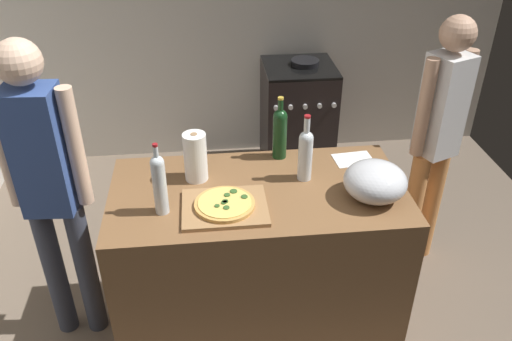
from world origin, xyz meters
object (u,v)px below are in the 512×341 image
(wine_bottle_clear, at_px, (280,131))
(person_in_red, at_px, (437,134))
(pizza, at_px, (225,204))
(mixing_bowl, at_px, (375,182))
(wine_bottle_amber, at_px, (159,182))
(paper_towel_roll, at_px, (195,157))
(person_in_stripes, at_px, (48,182))
(stove, at_px, (297,118))
(wine_bottle_dark, at_px, (305,152))

(wine_bottle_clear, height_order, person_in_red, person_in_red)
(pizza, bearing_deg, wine_bottle_clear, 54.62)
(mixing_bowl, bearing_deg, wine_bottle_amber, -179.62)
(pizza, xyz_separation_m, paper_towel_roll, (-0.13, 0.28, 0.10))
(mixing_bowl, relative_size, person_in_stripes, 0.18)
(pizza, xyz_separation_m, wine_bottle_amber, (-0.29, 0.01, 0.13))
(paper_towel_roll, distance_m, person_in_stripes, 0.72)
(pizza, relative_size, mixing_bowl, 0.94)
(stove, height_order, person_in_stripes, person_in_stripes)
(mixing_bowl, distance_m, stove, 1.92)
(wine_bottle_clear, distance_m, stove, 1.58)
(mixing_bowl, height_order, wine_bottle_dark, wine_bottle_dark)
(wine_bottle_dark, xyz_separation_m, person_in_red, (0.87, 0.38, -0.15))
(person_in_red, bearing_deg, stove, 115.55)
(pizza, height_order, mixing_bowl, mixing_bowl)
(stove, bearing_deg, person_in_red, -64.45)
(wine_bottle_amber, bearing_deg, person_in_red, 20.60)
(wine_bottle_dark, bearing_deg, mixing_bowl, -34.43)
(pizza, bearing_deg, stove, 69.53)
(mixing_bowl, bearing_deg, pizza, -178.51)
(wine_bottle_amber, bearing_deg, wine_bottle_clear, 35.88)
(mixing_bowl, relative_size, person_in_red, 0.19)
(wine_bottle_amber, bearing_deg, pizza, -2.40)
(pizza, bearing_deg, person_in_red, 25.18)
(wine_bottle_clear, xyz_separation_m, stove, (0.37, 1.40, -0.63))
(wine_bottle_dark, xyz_separation_m, stove, (0.27, 1.63, -0.62))
(paper_towel_roll, xyz_separation_m, wine_bottle_dark, (0.55, -0.06, 0.03))
(wine_bottle_dark, bearing_deg, stove, 80.51)
(paper_towel_roll, distance_m, wine_bottle_amber, 0.32)
(mixing_bowl, distance_m, wine_bottle_amber, 1.02)
(pizza, relative_size, wine_bottle_clear, 0.81)
(wine_bottle_dark, distance_m, person_in_red, 0.96)
(pizza, relative_size, wine_bottle_dark, 0.80)
(person_in_red, bearing_deg, paper_towel_roll, -167.14)
(person_in_stripes, bearing_deg, pizza, -14.50)
(paper_towel_roll, relative_size, person_in_red, 0.16)
(pizza, height_order, wine_bottle_clear, wine_bottle_clear)
(wine_bottle_amber, bearing_deg, mixing_bowl, 0.38)
(paper_towel_roll, bearing_deg, mixing_bowl, -17.23)
(wine_bottle_clear, bearing_deg, person_in_red, 8.76)
(paper_towel_roll, xyz_separation_m, stove, (0.82, 1.57, -0.60))
(mixing_bowl, bearing_deg, wine_bottle_dark, 145.57)
(pizza, distance_m, wine_bottle_dark, 0.49)
(wine_bottle_dark, relative_size, person_in_stripes, 0.21)
(mixing_bowl, xyz_separation_m, person_in_stripes, (-1.56, 0.20, -0.02))
(paper_towel_roll, bearing_deg, wine_bottle_amber, -121.01)
(wine_bottle_clear, height_order, person_in_stripes, person_in_stripes)
(wine_bottle_dark, bearing_deg, person_in_stripes, -179.63)
(paper_towel_roll, distance_m, wine_bottle_clear, 0.49)
(wine_bottle_clear, bearing_deg, paper_towel_roll, -158.88)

